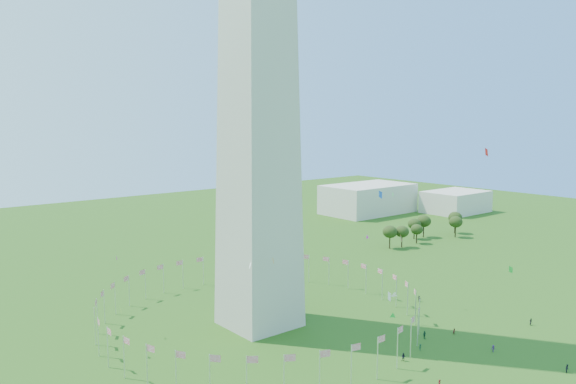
% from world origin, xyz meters
% --- Properties ---
extents(flag_ring, '(80.24, 80.24, 9.00)m').
position_xyz_m(flag_ring, '(-0.00, 50.00, 4.50)').
color(flag_ring, silver).
rests_on(flag_ring, ground).
extents(gov_building_east_a, '(50.00, 30.00, 16.00)m').
position_xyz_m(gov_building_east_a, '(150.00, 150.00, 8.00)').
color(gov_building_east_a, beige).
rests_on(gov_building_east_a, ground).
extents(gov_building_east_b, '(35.00, 25.00, 12.00)m').
position_xyz_m(gov_building_east_b, '(190.00, 120.00, 6.00)').
color(gov_building_east_b, beige).
rests_on(gov_building_east_b, ground).
extents(crowd, '(83.65, 75.28, 1.98)m').
position_xyz_m(crowd, '(11.89, 1.35, 0.89)').
color(crowd, black).
rests_on(crowd, ground).
extents(kites_aloft, '(90.41, 76.90, 41.80)m').
position_xyz_m(kites_aloft, '(15.59, 24.82, 19.96)').
color(kites_aloft, white).
rests_on(kites_aloft, ground).
extents(tree_line_east, '(53.27, 15.31, 9.81)m').
position_xyz_m(tree_line_east, '(115.88, 85.30, 4.62)').
color(tree_line_east, '#2C4316').
rests_on(tree_line_east, ground).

